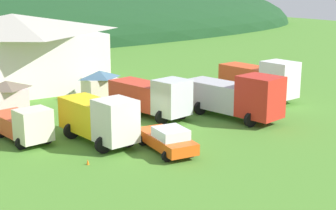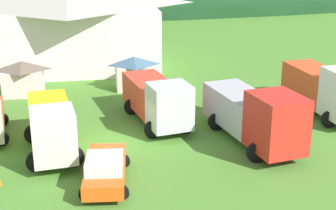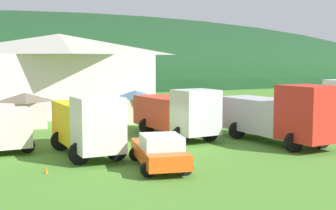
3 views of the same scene
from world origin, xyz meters
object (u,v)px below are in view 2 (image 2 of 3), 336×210
play_shed_pink (23,77)px  flatbed_truck_yellow (51,126)px  play_shed_cream (134,72)px  heavy_rig_white (328,89)px  tow_truck_silver (157,99)px  depot_building (70,23)px  service_pickup_orange (105,169)px  traffic_cone_near_pickup (1,185)px  crane_truck_red (256,115)px

play_shed_pink → flatbed_truck_yellow: flatbed_truck_yellow is taller
play_shed_cream → heavy_rig_white: bearing=-34.3°
flatbed_truck_yellow → heavy_rig_white: 18.33m
play_shed_cream → tow_truck_silver: size_ratio=0.40×
depot_building → flatbed_truck_yellow: 20.60m
tow_truck_silver → service_pickup_orange: 8.68m
heavy_rig_white → tow_truck_silver: bearing=-97.7°
flatbed_truck_yellow → heavy_rig_white: bearing=94.0°
tow_truck_silver → traffic_cone_near_pickup: size_ratio=12.11×
heavy_rig_white → flatbed_truck_yellow: bearing=-85.0°
play_shed_cream → traffic_cone_near_pickup: bearing=-118.9°
tow_truck_silver → service_pickup_orange: bearing=-36.7°
depot_building → play_shed_pink: 9.82m
tow_truck_silver → crane_truck_red: bearing=39.2°
depot_building → flatbed_truck_yellow: depot_building is taller
play_shed_pink → service_pickup_orange: bearing=-70.9°
flatbed_truck_yellow → tow_truck_silver: flatbed_truck_yellow is taller
heavy_rig_white → traffic_cone_near_pickup: (-20.45, -6.65, -1.90)m
traffic_cone_near_pickup → play_shed_cream: bearing=61.1°
play_shed_pink → flatbed_truck_yellow: 11.97m
play_shed_cream → play_shed_pink: (-8.51, -0.07, 0.01)m
heavy_rig_white → service_pickup_orange: size_ratio=1.53×
depot_building → tow_truck_silver: 17.71m
crane_truck_red → heavy_rig_white: (6.41, 3.90, 0.05)m
depot_building → heavy_rig_white: 24.25m
flatbed_truck_yellow → crane_truck_red: size_ratio=0.78×
play_shed_pink → tow_truck_silver: tow_truck_silver is taller
depot_building → crane_truck_red: bearing=-62.9°
flatbed_truck_yellow → traffic_cone_near_pickup: flatbed_truck_yellow is taller
heavy_rig_white → crane_truck_red: bearing=-64.4°
heavy_rig_white → service_pickup_orange: bearing=-70.0°
flatbed_truck_yellow → crane_truck_red: (11.60, -0.49, 0.10)m
play_shed_pink → traffic_cone_near_pickup: (0.24, -14.90, -1.35)m
play_shed_cream → depot_building: bearing=119.6°
flatbed_truck_yellow → heavy_rig_white: (18.01, 3.42, 0.15)m
crane_truck_red → heavy_rig_white: bearing=110.8°
flatbed_truck_yellow → traffic_cone_near_pickup: bearing=-43.6°
crane_truck_red → service_pickup_orange: (-8.88, -3.47, -1.02)m
heavy_rig_white → traffic_cone_near_pickup: bearing=-77.7°
play_shed_pink → heavy_rig_white: bearing=-21.7°
depot_building → play_shed_cream: bearing=-60.4°
tow_truck_silver → service_pickup_orange: size_ratio=1.48×
play_shed_pink → service_pickup_orange: 16.53m
depot_building → crane_truck_red: depot_building is taller
tow_truck_silver → depot_building: bearing=-172.1°
tow_truck_silver → heavy_rig_white: size_ratio=0.97×
depot_building → heavy_rig_white: (17.13, -17.06, -1.95)m
play_shed_pink → heavy_rig_white: heavy_rig_white is taller
crane_truck_red → service_pickup_orange: crane_truck_red is taller
service_pickup_orange → heavy_rig_white: bearing=122.0°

